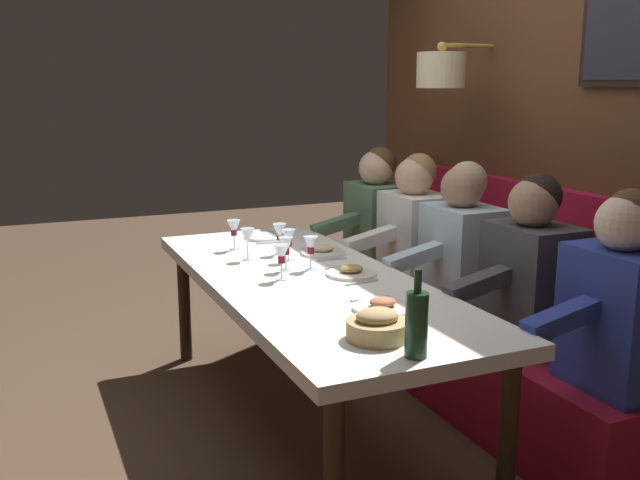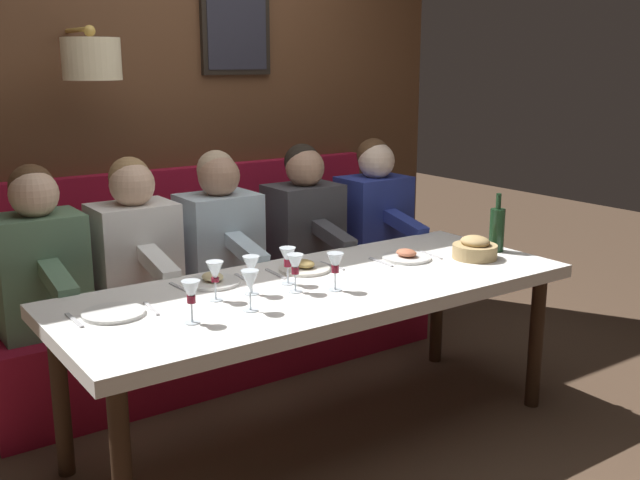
{
  "view_description": "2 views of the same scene",
  "coord_description": "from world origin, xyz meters",
  "views": [
    {
      "loc": [
        -1.24,
        -2.97,
        1.62
      ],
      "look_at": [
        0.05,
        -0.03,
        0.92
      ],
      "focal_mm": 40.01,
      "sensor_mm": 36.0,
      "label": 1
    },
    {
      "loc": [
        -2.56,
        1.79,
        1.69
      ],
      "look_at": [
        0.05,
        -0.03,
        0.92
      ],
      "focal_mm": 41.66,
      "sensor_mm": 36.0,
      "label": 2
    }
  ],
  "objects": [
    {
      "name": "bread_bowl",
      "position": [
        -0.09,
        -0.87,
        0.79
      ],
      "size": [
        0.22,
        0.22,
        0.12
      ],
      "color": "tan",
      "rests_on": "dining_table"
    },
    {
      "name": "wine_glass_5",
      "position": [
        -0.12,
        0.01,
        0.86
      ],
      "size": [
        0.07,
        0.07,
        0.16
      ],
      "color": "silver",
      "rests_on": "dining_table"
    },
    {
      "name": "diner_near",
      "position": [
        0.88,
        -0.5,
        0.82
      ],
      "size": [
        0.6,
        0.4,
        0.79
      ],
      "color": "#3D3D42",
      "rests_on": "banquette_bench"
    },
    {
      "name": "diner_nearest",
      "position": [
        0.88,
        -1.02,
        0.82
      ],
      "size": [
        0.6,
        0.4,
        0.79
      ],
      "color": "#283893",
      "rests_on": "banquette_bench"
    },
    {
      "name": "wine_glass_0",
      "position": [
        -0.15,
        0.44,
        0.86
      ],
      "size": [
        0.07,
        0.07,
        0.16
      ],
      "color": "silver",
      "rests_on": "dining_table"
    },
    {
      "name": "diner_far",
      "position": [
        0.88,
        0.5,
        0.82
      ],
      "size": [
        0.6,
        0.4,
        0.79
      ],
      "color": "white",
      "rests_on": "banquette_bench"
    },
    {
      "name": "diner_middle",
      "position": [
        0.88,
        0.03,
        0.82
      ],
      "size": [
        0.6,
        0.4,
        0.79
      ],
      "color": "silver",
      "rests_on": "banquette_bench"
    },
    {
      "name": "ground_plane",
      "position": [
        0.0,
        0.0,
        0.0
      ],
      "size": [
        12.0,
        12.0,
        0.0
      ],
      "primitive_type": "plane",
      "color": "#4C3828"
    },
    {
      "name": "place_setting_0",
      "position": [
        0.08,
        -0.58,
        0.75
      ],
      "size": [
        0.24,
        0.31,
        0.05
      ],
      "color": "silver",
      "rests_on": "dining_table"
    },
    {
      "name": "wine_glass_4",
      "position": [
        -0.04,
        0.16,
        0.86
      ],
      "size": [
        0.07,
        0.07,
        0.16
      ],
      "color": "silver",
      "rests_on": "dining_table"
    },
    {
      "name": "wine_glass_6",
      "position": [
        0.03,
        0.33,
        0.86
      ],
      "size": [
        0.07,
        0.07,
        0.16
      ],
      "color": "silver",
      "rests_on": "dining_table"
    },
    {
      "name": "banquette_bench",
      "position": [
        0.89,
        0.0,
        0.23
      ],
      "size": [
        0.52,
        2.52,
        0.45
      ],
      "primitive_type": "cube",
      "color": "maroon",
      "rests_on": "ground_plane"
    },
    {
      "name": "place_setting_3",
      "position": [
        0.2,
        -0.05,
        0.75
      ],
      "size": [
        0.24,
        0.32,
        0.05
      ],
      "color": "silver",
      "rests_on": "dining_table"
    },
    {
      "name": "wine_glass_3",
      "position": [
        0.07,
        0.12,
        0.86
      ],
      "size": [
        0.07,
        0.07,
        0.16
      ],
      "color": "silver",
      "rests_on": "dining_table"
    },
    {
      "name": "wine_glass_1",
      "position": [
        0.05,
        0.49,
        0.86
      ],
      "size": [
        0.07,
        0.07,
        0.16
      ],
      "color": "silver",
      "rests_on": "dining_table"
    },
    {
      "name": "wine_glass_2",
      "position": [
        -0.15,
        0.69,
        0.86
      ],
      "size": [
        0.07,
        0.07,
        0.16
      ],
      "color": "silver",
      "rests_on": "dining_table"
    },
    {
      "name": "place_setting_2",
      "position": [
        0.26,
        0.39,
        0.75
      ],
      "size": [
        0.24,
        0.32,
        0.05
      ],
      "color": "silver",
      "rests_on": "dining_table"
    },
    {
      "name": "dining_table",
      "position": [
        0.0,
        0.0,
        0.67
      ],
      "size": [
        0.9,
        2.32,
        0.74
      ],
      "color": "white",
      "rests_on": "ground_plane"
    },
    {
      "name": "wine_bottle",
      "position": [
        -0.06,
        -1.06,
        0.86
      ],
      "size": [
        0.08,
        0.08,
        0.3
      ],
      "color": "#19381E",
      "rests_on": "dining_table"
    },
    {
      "name": "place_setting_1",
      "position": [
        0.11,
        0.89,
        0.75
      ],
      "size": [
        0.24,
        0.31,
        0.01
      ],
      "color": "silver",
      "rests_on": "dining_table"
    },
    {
      "name": "back_wall_panel",
      "position": [
        1.46,
        0.0,
        1.37
      ],
      "size": [
        0.59,
        3.72,
        2.9
      ],
      "color": "#51331E",
      "rests_on": "ground_plane"
    },
    {
      "name": "diner_farthest",
      "position": [
        0.88,
        0.96,
        0.82
      ],
      "size": [
        0.6,
        0.4,
        0.79
      ],
      "color": "#567A5B",
      "rests_on": "banquette_bench"
    }
  ]
}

